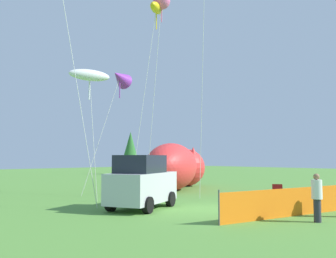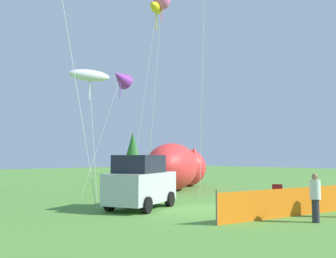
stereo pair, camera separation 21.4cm
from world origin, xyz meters
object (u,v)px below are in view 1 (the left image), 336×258
kite_white_ghost (89,76)px  folding_chair (278,192)px  parked_car (142,183)px  inflatable_cat (176,168)px  kite_purple_delta (120,78)px  kite_yellow_hero (156,9)px  kite_pink_octopus (162,1)px  spectator_in_green_shirt (317,196)px

kite_white_ghost → folding_chair: bearing=-50.1°
parked_car → kite_white_ghost: bearing=66.7°
inflatable_cat → kite_purple_delta: 7.42m
kite_yellow_hero → kite_white_ghost: bearing=169.3°
folding_chair → kite_pink_octopus: size_ratio=0.08×
parked_car → spectator_in_green_shirt: (2.25, -6.76, -0.22)m
kite_pink_octopus → kite_white_ghost: (-4.18, 1.08, -4.93)m
inflatable_cat → kite_white_ghost: (-7.96, -1.56, 5.08)m
folding_chair → kite_yellow_hero: (-2.11, 6.58, 10.54)m
parked_car → kite_white_ghost: kite_white_ghost is taller
kite_pink_octopus → kite_white_ghost: 6.55m
parked_car → spectator_in_green_shirt: parked_car is taller
folding_chair → inflatable_cat: (1.81, 8.90, 0.93)m
spectator_in_green_shirt → kite_pink_octopus: bearing=79.2°
spectator_in_green_shirt → kite_white_ghost: 12.64m
parked_car → kite_pink_octopus: size_ratio=0.35×
spectator_in_green_shirt → kite_yellow_hero: kite_yellow_hero is taller
inflatable_cat → spectator_in_green_shirt: size_ratio=4.96×
kite_pink_octopus → kite_purple_delta: bearing=108.9°
inflatable_cat → kite_white_ghost: 9.57m
inflatable_cat → spectator_in_green_shirt: 13.88m
parked_car → folding_chair: size_ratio=4.62×
parked_car → spectator_in_green_shirt: size_ratio=2.51×
parked_car → spectator_in_green_shirt: 7.12m
kite_purple_delta → kite_yellow_hero: size_ratio=0.67×
kite_pink_octopus → kite_white_ghost: size_ratio=1.73×
inflatable_cat → kite_white_ghost: size_ratio=1.19×
folding_chair → kite_white_ghost: size_ratio=0.13×
folding_chair → kite_pink_octopus: bearing=-109.2°
kite_pink_octopus → kite_white_ghost: bearing=165.6°
spectator_in_green_shirt → kite_white_ghost: (-2.28, 11.09, 5.63)m
inflatable_cat → kite_pink_octopus: kite_pink_octopus is taller
parked_car → inflatable_cat: bearing=12.9°
folding_chair → spectator_in_green_shirt: 5.40m
spectator_in_green_shirt → kite_purple_delta: 14.29m
folding_chair → kite_white_ghost: (-6.15, 7.34, 6.01)m
spectator_in_green_shirt → kite_purple_delta: kite_purple_delta is taller
inflatable_cat → kite_yellow_hero: (-3.92, -2.33, 9.61)m
kite_yellow_hero → kite_pink_octopus: bearing=-66.1°
spectator_in_green_shirt → kite_yellow_hero: 14.60m
inflatable_cat → kite_purple_delta: kite_purple_delta is taller
parked_car → kite_yellow_hero: size_ratio=0.36×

